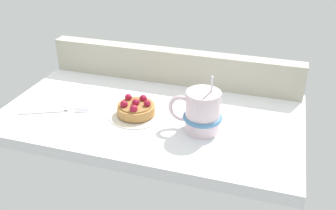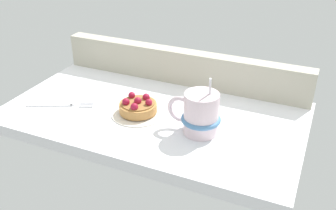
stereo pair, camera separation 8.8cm
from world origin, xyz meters
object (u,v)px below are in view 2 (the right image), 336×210
at_px(raspberry_tart, 138,106).
at_px(dessert_fork, 61,105).
at_px(coffee_mug, 200,114).
at_px(dessert_plate, 138,112).

bearing_deg(raspberry_tart, dessert_fork, -167.04).
xyz_separation_m(raspberry_tart, coffee_mug, (0.17, -0.02, 0.03)).
relative_size(coffee_mug, dessert_fork, 0.87).
xyz_separation_m(dessert_plate, raspberry_tart, (-0.00, -0.00, 0.02)).
bearing_deg(dessert_plate, dessert_fork, -167.02).
xyz_separation_m(dessert_plate, dessert_fork, (-0.20, -0.05, 0.00)).
relative_size(dessert_plate, coffee_mug, 0.96).
bearing_deg(dessert_fork, coffee_mug, 4.37).
xyz_separation_m(coffee_mug, dessert_fork, (-0.37, -0.03, -0.04)).
relative_size(dessert_plate, dessert_fork, 0.83).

